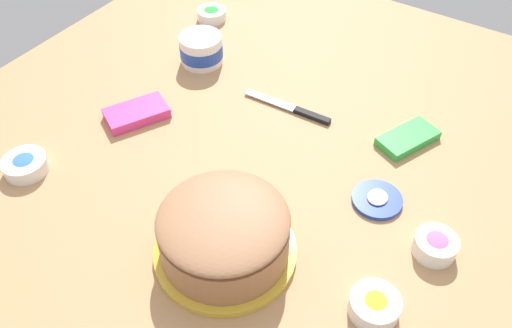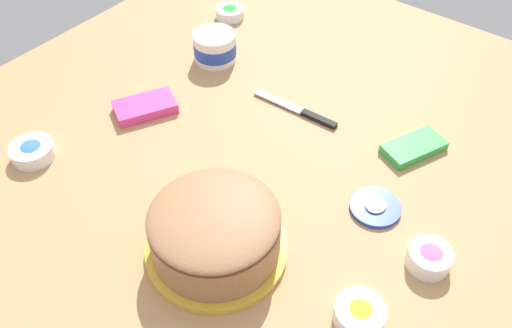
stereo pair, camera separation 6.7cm
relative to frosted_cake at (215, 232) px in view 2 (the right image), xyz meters
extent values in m
plane|color=tan|center=(0.32, 0.10, -0.06)|extent=(1.54, 1.54, 0.00)
cylinder|color=gold|center=(0.00, 0.00, -0.05)|extent=(0.28, 0.28, 0.01)
cylinder|color=pink|center=(0.00, 0.00, -0.01)|extent=(0.23, 0.23, 0.07)
cylinder|color=#9E6B47|center=(0.00, 0.00, 0.00)|extent=(0.25, 0.25, 0.08)
ellipsoid|color=#9E6B47|center=(0.00, 0.00, 0.05)|extent=(0.25, 0.25, 0.04)
cylinder|color=white|center=(0.48, 0.42, -0.02)|extent=(0.12, 0.12, 0.08)
cylinder|color=#2347B2|center=(0.48, 0.42, -0.02)|extent=(0.12, 0.12, 0.04)
cylinder|color=#9E6B47|center=(0.48, 0.42, 0.02)|extent=(0.10, 0.10, 0.01)
cylinder|color=#233DAD|center=(0.28, -0.19, -0.05)|extent=(0.11, 0.11, 0.01)
ellipsoid|color=white|center=(0.28, -0.19, -0.05)|extent=(0.05, 0.04, 0.01)
cube|color=silver|center=(0.44, 0.17, -0.05)|extent=(0.03, 0.14, 0.00)
cube|color=black|center=(0.44, 0.05, -0.05)|extent=(0.02, 0.10, 0.01)
cylinder|color=white|center=(0.22, -0.34, -0.04)|extent=(0.08, 0.08, 0.04)
cylinder|color=pink|center=(0.22, -0.34, -0.03)|extent=(0.07, 0.07, 0.01)
ellipsoid|color=pink|center=(0.22, -0.34, -0.03)|extent=(0.06, 0.06, 0.02)
cylinder|color=white|center=(-0.06, 0.50, -0.04)|extent=(0.10, 0.10, 0.03)
cylinder|color=blue|center=(-0.06, 0.50, -0.04)|extent=(0.08, 0.08, 0.01)
ellipsoid|color=blue|center=(-0.06, 0.50, -0.03)|extent=(0.07, 0.07, 0.02)
cylinder|color=white|center=(0.04, -0.29, -0.04)|extent=(0.09, 0.09, 0.04)
cylinder|color=yellow|center=(0.04, -0.29, -0.03)|extent=(0.08, 0.08, 0.01)
ellipsoid|color=yellow|center=(0.04, -0.29, -0.03)|extent=(0.06, 0.06, 0.02)
cylinder|color=white|center=(0.68, 0.53, -0.04)|extent=(0.09, 0.09, 0.03)
cylinder|color=green|center=(0.68, 0.53, -0.04)|extent=(0.07, 0.07, 0.01)
ellipsoid|color=green|center=(0.68, 0.53, -0.03)|extent=(0.06, 0.06, 0.02)
cube|color=#E53D8E|center=(0.21, 0.41, -0.05)|extent=(0.17, 0.14, 0.03)
cube|color=green|center=(0.49, -0.18, -0.05)|extent=(0.16, 0.12, 0.02)
camera|label=1|loc=(-0.46, -0.37, 0.80)|focal=37.13mm
camera|label=2|loc=(-0.42, -0.43, 0.80)|focal=37.13mm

